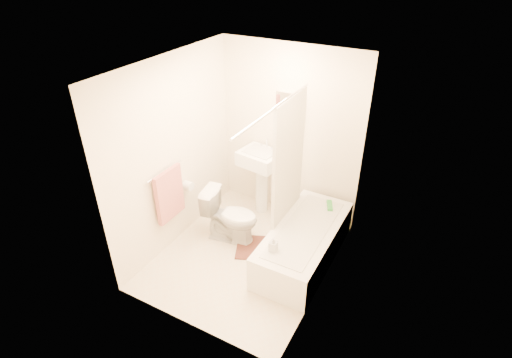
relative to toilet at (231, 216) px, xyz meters
The scene contains 17 objects.
floor 0.54m from the toilet, 30.43° to the right, with size 2.40×2.40×0.00m, color beige.
ceiling 2.08m from the toilet, 30.43° to the right, with size 2.40×2.40×0.00m, color white.
wall_back 1.35m from the toilet, 70.61° to the left, with size 2.00×0.02×2.40m, color beige.
wall_left 1.09m from the toilet, 162.45° to the right, with size 0.02×2.40×2.40m, color beige.
wall_right 1.61m from the toilet, ahead, with size 0.02×2.40×2.40m, color beige.
mirror 1.54m from the toilet, 70.24° to the left, with size 0.40×0.03×0.55m, color white.
curtain_rod 1.77m from the toilet, ahead, with size 0.03×0.03×1.70m, color silver.
shower_curtain 1.12m from the toilet, 24.37° to the left, with size 0.04×0.80×1.55m, color silver.
towel_bar 1.06m from the toilet, 143.25° to the right, with size 0.02×0.02×0.60m, color silver.
towel 0.85m from the toilet, 141.85° to the right, with size 0.06×0.45×0.66m, color #CC7266.
toilet_paper 0.68m from the toilet, behind, with size 0.12×0.12×0.11m, color white.
toilet is the anchor object (origin of this frame).
sink 0.77m from the toilet, 86.16° to the left, with size 0.54×0.43×1.07m, color white, non-canonical shape.
bathtub 1.01m from the toilet, ahead, with size 0.71×1.62×0.46m, color white, non-canonical shape.
bath_mat 0.57m from the toilet, ahead, with size 0.63×0.47×0.02m, color #4E2F22.
soap_bottle 0.96m from the toilet, 28.06° to the right, with size 0.08×0.09×0.18m, color white.
scrub_brush 1.29m from the toilet, 31.37° to the left, with size 0.07×0.22×0.04m, color green.
Camera 1 is at (1.93, -3.32, 3.45)m, focal length 28.00 mm.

